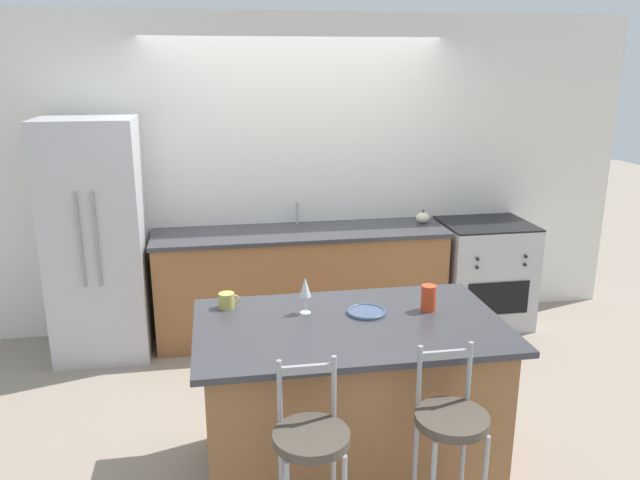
% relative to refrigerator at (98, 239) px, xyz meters
% --- Properties ---
extents(ground_plane, '(18.00, 18.00, 0.00)m').
position_rel_refrigerator_xyz_m(ground_plane, '(1.63, -0.31, -0.95)').
color(ground_plane, gray).
extents(wall_back, '(6.00, 0.07, 2.70)m').
position_rel_refrigerator_xyz_m(wall_back, '(1.63, 0.38, 0.40)').
color(wall_back, silver).
rests_on(wall_back, ground_plane).
extents(back_counter, '(2.47, 0.67, 0.93)m').
position_rel_refrigerator_xyz_m(back_counter, '(1.63, 0.06, -0.48)').
color(back_counter, '#936038').
rests_on(back_counter, ground_plane).
extents(sink_faucet, '(0.02, 0.13, 0.22)m').
position_rel_refrigerator_xyz_m(sink_faucet, '(1.63, 0.26, 0.12)').
color(sink_faucet, '#ADAFB5').
rests_on(sink_faucet, back_counter).
extents(kitchen_island, '(1.70, 1.01, 0.92)m').
position_rel_refrigerator_xyz_m(kitchen_island, '(1.63, -1.88, -0.49)').
color(kitchen_island, '#936038').
rests_on(kitchen_island, ground_plane).
extents(refrigerator, '(0.72, 0.74, 1.90)m').
position_rel_refrigerator_xyz_m(refrigerator, '(0.00, 0.00, 0.00)').
color(refrigerator, '#BCBCC1').
rests_on(refrigerator, ground_plane).
extents(oven_range, '(0.77, 0.69, 0.93)m').
position_rel_refrigerator_xyz_m(oven_range, '(3.28, 0.03, -0.48)').
color(oven_range, '#B7B7BC').
rests_on(oven_range, ground_plane).
extents(bar_stool_near, '(0.34, 0.34, 1.04)m').
position_rel_refrigerator_xyz_m(bar_stool_near, '(1.30, -2.61, -0.36)').
color(bar_stool_near, '#99999E').
rests_on(bar_stool_near, ground_plane).
extents(bar_stool_far, '(0.34, 0.34, 1.04)m').
position_rel_refrigerator_xyz_m(bar_stool_far, '(1.96, -2.58, -0.36)').
color(bar_stool_far, '#99999E').
rests_on(bar_stool_far, ground_plane).
extents(dinner_plate, '(0.23, 0.23, 0.02)m').
position_rel_refrigerator_xyz_m(dinner_plate, '(1.75, -1.76, -0.02)').
color(dinner_plate, '#425170').
rests_on(dinner_plate, kitchen_island).
extents(wine_glass, '(0.06, 0.06, 0.21)m').
position_rel_refrigerator_xyz_m(wine_glass, '(1.41, -1.70, 0.12)').
color(wine_glass, white).
rests_on(wine_glass, kitchen_island).
extents(coffee_mug, '(0.12, 0.09, 0.09)m').
position_rel_refrigerator_xyz_m(coffee_mug, '(0.97, -1.54, 0.01)').
color(coffee_mug, '#C1B251').
rests_on(coffee_mug, kitchen_island).
extents(tumbler_cup, '(0.09, 0.09, 0.15)m').
position_rel_refrigerator_xyz_m(tumbler_cup, '(2.11, -1.77, 0.04)').
color(tumbler_cup, red).
rests_on(tumbler_cup, kitchen_island).
extents(pumpkin_decoration, '(0.12, 0.12, 0.12)m').
position_rel_refrigerator_xyz_m(pumpkin_decoration, '(2.72, 0.13, 0.03)').
color(pumpkin_decoration, beige).
rests_on(pumpkin_decoration, back_counter).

